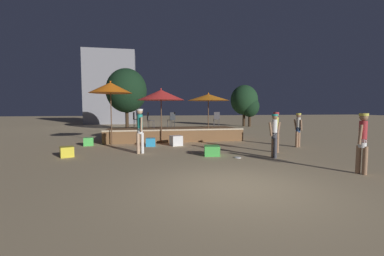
# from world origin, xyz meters

# --- Properties ---
(ground_plane) EXTENTS (120.00, 120.00, 0.00)m
(ground_plane) POSITION_xyz_m (0.00, 0.00, 0.00)
(ground_plane) COLOR tan
(wooden_deck) EXTENTS (7.69, 3.20, 0.73)m
(wooden_deck) POSITION_xyz_m (-0.38, 9.66, 0.32)
(wooden_deck) COLOR brown
(wooden_deck) RESTS_ON ground
(patio_umbrella_0) EXTENTS (2.13, 2.13, 3.23)m
(patio_umbrella_0) POSITION_xyz_m (-3.72, 7.89, 2.88)
(patio_umbrella_0) COLOR brown
(patio_umbrella_0) RESTS_ON ground
(patio_umbrella_1) EXTENTS (2.36, 2.36, 2.73)m
(patio_umbrella_1) POSITION_xyz_m (1.48, 8.38, 2.47)
(patio_umbrella_1) COLOR brown
(patio_umbrella_1) RESTS_ON ground
(patio_umbrella_2) EXTENTS (2.48, 2.48, 2.90)m
(patio_umbrella_2) POSITION_xyz_m (-1.19, 7.99, 2.55)
(patio_umbrella_2) COLOR brown
(patio_umbrella_2) RESTS_ON ground
(cube_seat_0) EXTENTS (0.52, 0.52, 0.40)m
(cube_seat_0) POSITION_xyz_m (-4.83, 7.86, 0.20)
(cube_seat_0) COLOR #4CC651
(cube_seat_0) RESTS_ON ground
(cube_seat_1) EXTENTS (0.62, 0.62, 0.39)m
(cube_seat_1) POSITION_xyz_m (1.10, 8.79, 0.20)
(cube_seat_1) COLOR #4CC651
(cube_seat_1) RESTS_ON ground
(cube_seat_2) EXTENTS (0.64, 0.64, 0.50)m
(cube_seat_2) POSITION_xyz_m (-0.53, 7.00, 0.25)
(cube_seat_2) COLOR white
(cube_seat_2) RESTS_ON ground
(cube_seat_3) EXTENTS (0.70, 0.70, 0.39)m
(cube_seat_3) POSITION_xyz_m (0.49, 4.05, 0.19)
(cube_seat_3) COLOR #4CC651
(cube_seat_3) RESTS_ON ground
(cube_seat_4) EXTENTS (0.48, 0.48, 0.40)m
(cube_seat_4) POSITION_xyz_m (-1.79, 7.04, 0.20)
(cube_seat_4) COLOR #2D9EDB
(cube_seat_4) RESTS_ON ground
(cube_seat_5) EXTENTS (0.60, 0.60, 0.39)m
(cube_seat_5) POSITION_xyz_m (-5.04, 4.84, 0.20)
(cube_seat_5) COLOR yellow
(cube_seat_5) RESTS_ON ground
(person_0) EXTENTS (0.48, 0.28, 1.73)m
(person_0) POSITION_xyz_m (3.88, 0.47, 0.97)
(person_0) COLOR #997051
(person_0) RESTS_ON ground
(person_1) EXTENTS (0.38, 0.35, 1.70)m
(person_1) POSITION_xyz_m (3.33, 4.24, 0.96)
(person_1) COLOR #997051
(person_1) RESTS_ON ground
(person_2) EXTENTS (0.48, 0.29, 1.65)m
(person_2) POSITION_xyz_m (2.65, 3.13, 0.92)
(person_2) COLOR #997051
(person_2) RESTS_ON ground
(person_3) EXTENTS (0.30, 0.52, 1.84)m
(person_3) POSITION_xyz_m (-2.28, 5.06, 1.06)
(person_3) COLOR white
(person_3) RESTS_ON ground
(person_4) EXTENTS (0.28, 0.47, 1.63)m
(person_4) POSITION_xyz_m (5.15, 5.42, 0.90)
(person_4) COLOR #997051
(person_4) RESTS_ON ground
(bistro_chair_0) EXTENTS (0.41, 0.41, 0.90)m
(bistro_chair_0) POSITION_xyz_m (-2.60, 10.54, 1.27)
(bistro_chair_0) COLOR #47474C
(bistro_chair_0) RESTS_ON wooden_deck
(bistro_chair_1) EXTENTS (0.41, 0.41, 0.90)m
(bistro_chair_1) POSITION_xyz_m (-1.78, 9.14, 1.27)
(bistro_chair_1) COLOR #47474C
(bistro_chair_1) RESTS_ON wooden_deck
(bistro_chair_2) EXTENTS (0.40, 0.40, 0.90)m
(bistro_chair_2) POSITION_xyz_m (2.41, 9.84, 1.27)
(bistro_chair_2) COLOR #47474C
(bistro_chair_2) RESTS_ON wooden_deck
(bistro_chair_3) EXTENTS (0.45, 0.46, 0.90)m
(bistro_chair_3) POSITION_xyz_m (-0.48, 9.24, 1.27)
(bistro_chair_3) COLOR #2D3338
(bistro_chair_3) RESTS_ON wooden_deck
(frisbee_disc) EXTENTS (0.25, 0.25, 0.03)m
(frisbee_disc) POSITION_xyz_m (1.31, 3.37, 0.02)
(frisbee_disc) COLOR white
(frisbee_disc) RESTS_ON ground
(background_tree_0) EXTENTS (3.31, 3.31, 5.14)m
(background_tree_0) POSITION_xyz_m (-3.40, 16.40, 3.31)
(background_tree_0) COLOR #3D2B1C
(background_tree_0) RESTS_ON ground
(background_tree_1) EXTENTS (1.92, 1.92, 3.09)m
(background_tree_1) POSITION_xyz_m (8.59, 18.86, 2.02)
(background_tree_1) COLOR #3D2B1C
(background_tree_1) RESTS_ON ground
(background_tree_2) EXTENTS (2.76, 2.76, 4.23)m
(background_tree_2) POSITION_xyz_m (8.15, 19.27, 2.70)
(background_tree_2) COLOR #3D2B1C
(background_tree_2) RESTS_ON ground
(distant_building) EXTENTS (5.86, 3.85, 8.64)m
(distant_building) POSITION_xyz_m (-5.82, 27.16, 4.32)
(distant_building) COLOR gray
(distant_building) RESTS_ON ground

